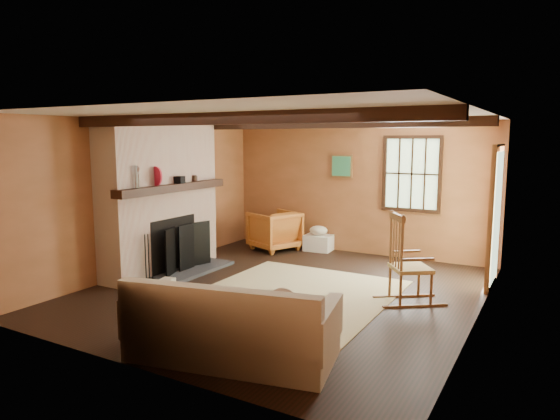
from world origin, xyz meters
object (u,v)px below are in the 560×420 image
Objects in this scene: fireplace at (162,203)px; armchair at (274,230)px; laundry_basket at (318,243)px; sofa at (231,331)px; rocking_chair at (407,265)px.

fireplace is 2.92× the size of armchair.
fireplace reaches higher than laundry_basket.
sofa is 4.23× the size of laundry_basket.
fireplace is 2.04× the size of rocking_chair.
rocking_chair reaches higher than laundry_basket.
rocking_chair is at bearing 5.21° from fireplace.
rocking_chair is 0.56× the size of sofa.
fireplace is 3.66m from sofa.
fireplace is 2.44m from armchair.
armchair is at bearing 22.76° from rocking_chair.
armchair is at bearing 70.07° from fireplace.
rocking_chair is at bearing -43.74° from laundry_basket.
rocking_chair is 1.43× the size of armchair.
fireplace reaches higher than sofa.
fireplace is at bearing 130.97° from sofa.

